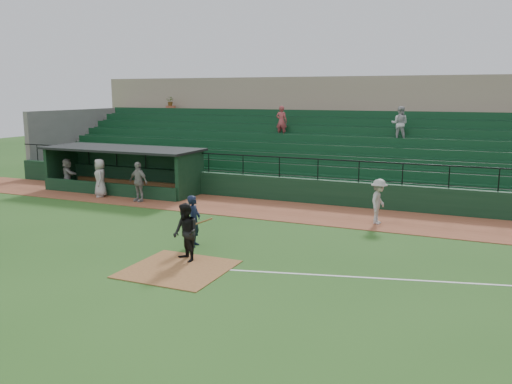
% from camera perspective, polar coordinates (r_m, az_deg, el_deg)
% --- Properties ---
extents(ground, '(90.00, 90.00, 0.00)m').
position_cam_1_polar(ground, '(17.58, -6.59, -7.24)').
color(ground, '#254F19').
rests_on(ground, ground).
extents(warning_track, '(40.00, 4.00, 0.03)m').
position_cam_1_polar(warning_track, '(24.57, 2.80, -2.00)').
color(warning_track, brown).
rests_on(warning_track, ground).
extents(home_plate_dirt, '(3.00, 3.00, 0.03)m').
position_cam_1_polar(home_plate_dirt, '(16.77, -8.32, -8.13)').
color(home_plate_dirt, brown).
rests_on(home_plate_dirt, ground).
extents(foul_line, '(17.49, 4.44, 0.01)m').
position_cam_1_polar(foul_line, '(16.53, 20.84, -9.04)').
color(foul_line, white).
rests_on(foul_line, ground).
extents(stadium_structure, '(38.00, 13.08, 6.40)m').
position_cam_1_polar(stadium_structure, '(32.18, 8.23, 5.02)').
color(stadium_structure, black).
rests_on(stadium_structure, ground).
extents(dugout, '(8.90, 3.20, 2.42)m').
position_cam_1_polar(dugout, '(30.41, -13.53, 2.67)').
color(dugout, black).
rests_on(dugout, ground).
extents(batter_at_plate, '(1.06, 0.73, 1.83)m').
position_cam_1_polar(batter_at_plate, '(18.92, -6.65, -3.09)').
color(batter_at_plate, black).
rests_on(batter_at_plate, ground).
extents(umpire, '(1.17, 1.12, 1.90)m').
position_cam_1_polar(umpire, '(17.23, -7.53, -4.33)').
color(umpire, black).
rests_on(umpire, ground).
extents(runner, '(0.78, 1.25, 1.86)m').
position_cam_1_polar(runner, '(22.45, 12.96, -0.99)').
color(runner, '#ABA5A0').
rests_on(runner, warning_track).
extents(dugout_player_a, '(1.22, 0.67, 1.97)m').
position_cam_1_polar(dugout_player_a, '(27.04, -12.46, 1.08)').
color(dugout_player_a, gray).
rests_on(dugout_player_a, warning_track).
extents(dugout_player_b, '(1.11, 1.13, 1.97)m').
position_cam_1_polar(dugout_player_b, '(28.76, -16.31, 1.46)').
color(dugout_player_b, '#ADA6A2').
rests_on(dugout_player_b, warning_track).
extents(dugout_player_c, '(1.65, 1.21, 1.73)m').
position_cam_1_polar(dugout_player_c, '(31.57, -19.48, 1.84)').
color(dugout_player_c, '#9D9893').
rests_on(dugout_player_c, warning_track).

